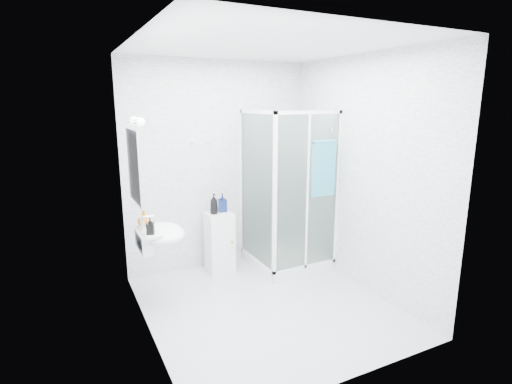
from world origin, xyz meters
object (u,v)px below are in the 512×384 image
shower_enclosure (285,235)px  wall_basin (159,235)px  soap_dispenser_orange (144,218)px  storage_cabinet (220,242)px  shampoo_bottle_a (214,204)px  hand_towel (324,167)px  shampoo_bottle_b (222,203)px  soap_dispenser_black (150,226)px

shower_enclosure → wall_basin: 1.72m
shower_enclosure → soap_dispenser_orange: (-1.77, -0.19, 0.50)m
shower_enclosure → storage_cabinet: (-0.78, 0.29, -0.07)m
wall_basin → soap_dispenser_orange: soap_dispenser_orange is taller
wall_basin → shampoo_bottle_a: (0.81, 0.60, 0.09)m
hand_towel → shampoo_bottle_b: bearing=143.0°
storage_cabinet → shampoo_bottle_b: bearing=36.2°
soap_dispenser_black → soap_dispenser_orange: bearing=91.1°
soap_dispenser_orange → shower_enclosure: bearing=6.0°
storage_cabinet → soap_dispenser_black: bearing=-141.5°
hand_towel → soap_dispenser_orange: hand_towel is taller
shampoo_bottle_a → storage_cabinet: bearing=4.2°
hand_towel → soap_dispenser_black: size_ratio=4.12×
shower_enclosure → shampoo_bottle_b: bearing=154.6°
shampoo_bottle_a → soap_dispenser_orange: 1.04m
storage_cabinet → soap_dispenser_black: 1.36m
shampoo_bottle_b → soap_dispenser_orange: bearing=-153.7°
shower_enclosure → wall_basin: bearing=-169.2°
soap_dispenser_orange → wall_basin: bearing=-48.8°
hand_towel → soap_dispenser_black: hand_towel is taller
storage_cabinet → hand_towel: (1.04, -0.69, 0.98)m
shampoo_bottle_b → soap_dispenser_orange: 1.18m
storage_cabinet → hand_towel: 1.59m
shampoo_bottle_a → shampoo_bottle_b: (0.13, 0.05, -0.01)m
soap_dispenser_black → shampoo_bottle_a: bearing=38.9°
soap_dispenser_orange → storage_cabinet: bearing=25.6°
storage_cabinet → shampoo_bottle_a: (-0.07, -0.00, 0.50)m
shampoo_bottle_b → wall_basin: bearing=-145.4°
wall_basin → storage_cabinet: wall_basin is taller
soap_dispenser_orange → soap_dispenser_black: soap_dispenser_orange is taller
shower_enclosure → shampoo_bottle_b: 0.89m
hand_towel → shampoo_bottle_a: (-1.11, 0.69, -0.47)m
storage_cabinet → shampoo_bottle_a: 0.51m
shower_enclosure → soap_dispenser_black: (-1.76, -0.46, 0.50)m
shampoo_bottle_b → soap_dispenser_orange: (-1.06, -0.52, 0.07)m
soap_dispenser_black → shower_enclosure: bearing=14.6°
soap_dispenser_black → storage_cabinet: bearing=37.2°
wall_basin → storage_cabinet: (0.88, 0.61, -0.42)m
shampoo_bottle_a → shampoo_bottle_b: shampoo_bottle_a is taller
shower_enclosure → soap_dispenser_orange: size_ratio=11.81×
wall_basin → soap_dispenser_orange: (-0.11, 0.13, 0.15)m
shampoo_bottle_b → soap_dispenser_orange: soap_dispenser_orange is taller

